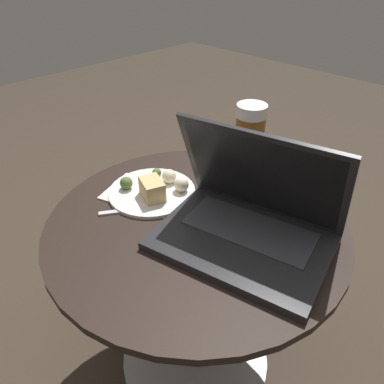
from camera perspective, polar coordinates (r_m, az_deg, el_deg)
name	(u,v)px	position (r m, az deg, el deg)	size (l,w,h in m)	color
ground_plane	(195,356)	(1.26, 0.48, -23.77)	(6.00, 6.00, 0.00)	#382D23
table	(196,271)	(0.97, 0.58, -11.99)	(0.68, 0.68, 0.54)	#9E9EA3
napkin	(144,194)	(0.95, -7.39, -0.28)	(0.22, 0.19, 0.00)	silver
laptop	(248,220)	(0.78, 8.60, -4.19)	(0.40, 0.32, 0.25)	#232326
beer_glass	(249,145)	(0.95, 8.61, 7.07)	(0.07, 0.07, 0.21)	brown
snack_plate	(154,189)	(0.94, -5.86, 0.45)	(0.22, 0.22, 0.06)	silver
fork	(147,208)	(0.89, -6.83, -2.42)	(0.12, 0.17, 0.00)	silver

